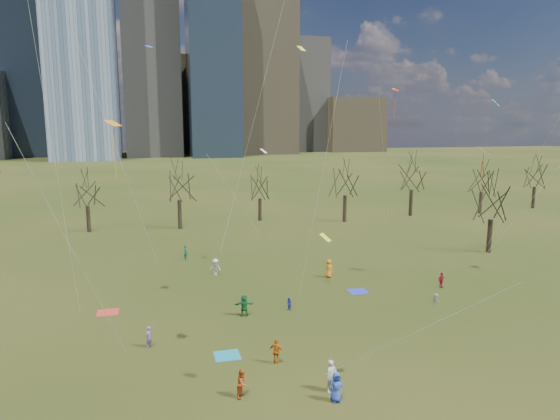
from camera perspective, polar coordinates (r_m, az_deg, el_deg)
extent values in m
plane|color=black|center=(34.13, 5.29, -15.06)|extent=(500.00, 500.00, 0.00)
cube|color=slate|center=(224.88, -22.02, 20.57)|extent=(26.00, 26.00, 118.00)
cube|color=slate|center=(236.42, -14.55, 17.55)|extent=(24.00, 24.00, 95.00)
cube|color=#384C66|center=(229.10, -7.69, 19.29)|extent=(22.00, 22.00, 105.00)
cube|color=#726347|center=(251.28, -1.86, 14.73)|extent=(28.00, 28.00, 72.00)
cube|color=#384C66|center=(254.53, -26.50, 12.88)|extent=(25.00, 25.00, 65.00)
cube|color=slate|center=(271.75, 2.71, 12.87)|extent=(22.00, 22.00, 58.00)
cube|color=#726347|center=(269.69, -11.55, 11.65)|extent=(30.00, 30.00, 48.00)
cube|color=#726347|center=(275.19, 8.04, 9.62)|extent=(30.00, 28.00, 28.00)
cylinder|color=black|center=(71.65, -21.04, -0.94)|extent=(0.52, 0.52, 3.60)
cylinder|color=black|center=(70.25, -11.38, -0.49)|extent=(0.54, 0.54, 4.05)
cylinder|color=black|center=(74.83, -2.31, 0.06)|extent=(0.51, 0.51, 3.38)
cylinder|color=black|center=(74.53, 7.41, 0.17)|extent=(0.54, 0.54, 3.96)
cylinder|color=black|center=(81.48, 14.73, 0.81)|extent=(0.54, 0.54, 4.14)
cylinder|color=black|center=(87.21, 21.93, 0.79)|extent=(0.52, 0.52, 3.51)
cylinder|color=black|center=(96.27, 26.99, 1.28)|extent=(0.53, 0.53, 3.74)
cylinder|color=black|center=(60.98, 22.83, -2.73)|extent=(0.53, 0.53, 3.83)
cube|color=teal|center=(32.71, -6.07, -16.21)|extent=(1.60, 1.50, 0.03)
cube|color=#262FB1|center=(44.28, 8.86, -9.18)|extent=(1.60, 1.50, 0.03)
cube|color=red|center=(41.37, -19.08, -11.00)|extent=(1.60, 1.50, 0.03)
imported|color=#2946B4|center=(27.71, 6.45, -19.47)|extent=(0.82, 0.56, 1.61)
imported|color=silver|center=(28.51, 5.91, -18.35)|extent=(0.76, 0.63, 1.79)
imported|color=#B84B1A|center=(28.01, -4.32, -19.14)|extent=(0.93, 0.97, 1.57)
imported|color=slate|center=(42.39, 17.35, -9.72)|extent=(0.56, 0.72, 0.97)
imported|color=orange|center=(31.24, -0.41, -15.86)|extent=(0.98, 0.88, 1.60)
imported|color=#1A7635|center=(38.36, -4.11, -10.82)|extent=(1.61, 0.70, 1.68)
imported|color=#8154A8|center=(34.40, -14.80, -13.84)|extent=(0.55, 0.62, 1.44)
imported|color=#2735AA|center=(39.41, 1.03, -10.70)|extent=(0.57, 0.63, 1.05)
imported|color=silver|center=(48.44, -7.38, -6.49)|extent=(1.21, 1.07, 1.63)
imported|color=red|center=(46.83, 17.95, -7.61)|extent=(0.89, 0.61, 1.41)
imported|color=orange|center=(47.61, 5.62, -6.66)|extent=(0.79, 0.98, 1.75)
imported|color=#16664E|center=(54.16, -10.73, -4.82)|extent=(0.47, 0.65, 1.65)
plane|color=orange|center=(28.29, -18.54, 9.39)|extent=(1.18, 1.18, 0.32)
cylinder|color=silver|center=(24.54, -21.73, -6.13)|extent=(2.85, 9.56, 12.98)
cylinder|color=orange|center=(28.33, -18.36, 6.14)|extent=(0.04, 0.04, 2.70)
plane|color=#E3FB27|center=(37.30, 2.44, 17.98)|extent=(0.85, 0.80, 0.40)
cylinder|color=silver|center=(35.38, 4.74, 3.59)|extent=(1.81, 4.28, 18.25)
plane|color=red|center=(48.02, 22.27, 6.29)|extent=(1.47, 1.53, 0.69)
cylinder|color=silver|center=(47.43, 25.67, -0.44)|extent=(3.58, 5.82, 10.61)
cylinder|color=red|center=(48.15, 22.12, 4.00)|extent=(0.04, 0.04, 3.15)
cylinder|color=silver|center=(31.48, -24.67, 7.08)|extent=(0.38, 9.34, 23.84)
cylinder|color=silver|center=(48.87, -2.93, 10.48)|extent=(6.74, 3.31, 27.04)
plane|color=green|center=(55.56, 23.47, 11.18)|extent=(1.21, 1.19, 0.71)
cylinder|color=silver|center=(51.88, 25.99, 2.82)|extent=(0.49, 9.75, 15.04)
plane|color=blue|center=(46.81, -14.78, 17.63)|extent=(1.05, 1.03, 0.24)
cylinder|color=silver|center=(43.68, -17.71, 5.20)|extent=(5.34, 5.67, 19.57)
plane|color=red|center=(59.40, 13.01, 13.28)|extent=(1.05, 0.99, 0.37)
cylinder|color=silver|center=(53.48, 11.85, 4.73)|extent=(6.90, 9.96, 16.81)
cylinder|color=red|center=(59.32, 12.95, 11.58)|extent=(0.04, 0.04, 3.00)
plane|color=yellow|center=(24.85, 5.22, -3.14)|extent=(0.77, 0.78, 0.35)
cylinder|color=silver|center=(23.20, 13.98, -13.96)|extent=(4.39, 8.48, 7.39)
plane|color=silver|center=(54.67, -1.90, 6.76)|extent=(1.02, 1.03, 0.44)
cylinder|color=silver|center=(52.39, -4.89, 1.08)|extent=(6.68, 4.43, 10.05)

